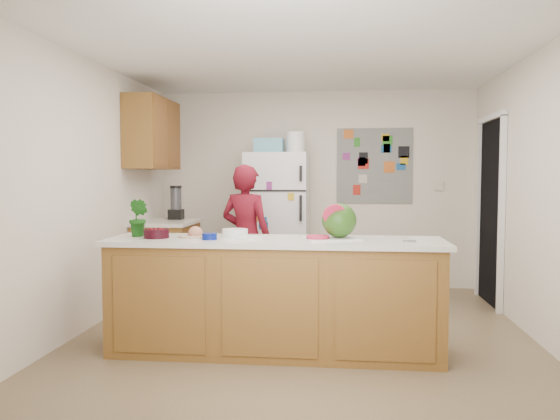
# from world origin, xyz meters

# --- Properties ---
(floor) EXTENTS (4.00, 4.50, 0.02)m
(floor) POSITION_xyz_m (0.00, 0.00, -0.01)
(floor) COLOR brown
(floor) RESTS_ON ground
(wall_back) EXTENTS (4.00, 0.02, 2.50)m
(wall_back) POSITION_xyz_m (0.00, 2.26, 1.25)
(wall_back) COLOR beige
(wall_back) RESTS_ON ground
(wall_left) EXTENTS (0.02, 4.50, 2.50)m
(wall_left) POSITION_xyz_m (-2.01, 0.00, 1.25)
(wall_left) COLOR beige
(wall_left) RESTS_ON ground
(wall_right) EXTENTS (0.02, 4.50, 2.50)m
(wall_right) POSITION_xyz_m (2.01, 0.00, 1.25)
(wall_right) COLOR beige
(wall_right) RESTS_ON ground
(ceiling) EXTENTS (4.00, 4.50, 0.02)m
(ceiling) POSITION_xyz_m (0.00, 0.00, 2.51)
(ceiling) COLOR white
(ceiling) RESTS_ON wall_back
(doorway) EXTENTS (0.03, 0.85, 2.04)m
(doorway) POSITION_xyz_m (1.99, 1.45, 1.02)
(doorway) COLOR black
(doorway) RESTS_ON ground
(peninsula_base) EXTENTS (2.60, 0.62, 0.88)m
(peninsula_base) POSITION_xyz_m (-0.20, -0.50, 0.44)
(peninsula_base) COLOR brown
(peninsula_base) RESTS_ON floor
(peninsula_top) EXTENTS (2.68, 0.70, 0.04)m
(peninsula_top) POSITION_xyz_m (-0.20, -0.50, 0.90)
(peninsula_top) COLOR silver
(peninsula_top) RESTS_ON peninsula_base
(side_counter_base) EXTENTS (0.60, 0.80, 0.86)m
(side_counter_base) POSITION_xyz_m (-1.69, 1.35, 0.43)
(side_counter_base) COLOR brown
(side_counter_base) RESTS_ON floor
(side_counter_top) EXTENTS (0.64, 0.84, 0.04)m
(side_counter_top) POSITION_xyz_m (-1.69, 1.35, 0.88)
(side_counter_top) COLOR silver
(side_counter_top) RESTS_ON side_counter_base
(upper_cabinets) EXTENTS (0.35, 1.00, 0.80)m
(upper_cabinets) POSITION_xyz_m (-1.82, 1.30, 1.90)
(upper_cabinets) COLOR brown
(upper_cabinets) RESTS_ON wall_left
(refrigerator) EXTENTS (0.75, 0.70, 1.70)m
(refrigerator) POSITION_xyz_m (-0.45, 1.88, 0.85)
(refrigerator) COLOR silver
(refrigerator) RESTS_ON floor
(fridge_top_bin) EXTENTS (0.35, 0.28, 0.18)m
(fridge_top_bin) POSITION_xyz_m (-0.55, 1.88, 1.79)
(fridge_top_bin) COLOR #5999B2
(fridge_top_bin) RESTS_ON refrigerator
(photo_collage) EXTENTS (0.95, 0.01, 0.95)m
(photo_collage) POSITION_xyz_m (0.75, 2.24, 1.55)
(photo_collage) COLOR slate
(photo_collage) RESTS_ON wall_back
(person) EXTENTS (0.65, 0.53, 1.54)m
(person) POSITION_xyz_m (-0.67, 0.87, 0.77)
(person) COLOR #5F0D19
(person) RESTS_ON floor
(blender_appliance) EXTENTS (0.13, 0.13, 0.38)m
(blender_appliance) POSITION_xyz_m (-1.64, 1.58, 1.09)
(blender_appliance) COLOR black
(blender_appliance) RESTS_ON side_counter_top
(cutting_board) EXTENTS (0.50, 0.43, 0.01)m
(cutting_board) POSITION_xyz_m (0.25, -0.48, 0.93)
(cutting_board) COLOR white
(cutting_board) RESTS_ON peninsula_top
(watermelon) EXTENTS (0.27, 0.27, 0.27)m
(watermelon) POSITION_xyz_m (0.31, -0.46, 1.07)
(watermelon) COLOR #235310
(watermelon) RESTS_ON cutting_board
(watermelon_slice) EXTENTS (0.18, 0.18, 0.02)m
(watermelon_slice) POSITION_xyz_m (0.15, -0.53, 0.94)
(watermelon_slice) COLOR red
(watermelon_slice) RESTS_ON cutting_board
(cherry_bowl) EXTENTS (0.22, 0.22, 0.07)m
(cherry_bowl) POSITION_xyz_m (-1.16, -0.54, 0.96)
(cherry_bowl) COLOR black
(cherry_bowl) RESTS_ON peninsula_top
(white_bowl) EXTENTS (0.25, 0.25, 0.06)m
(white_bowl) POSITION_xyz_m (-0.55, -0.34, 0.95)
(white_bowl) COLOR white
(white_bowl) RESTS_ON peninsula_top
(cobalt_bowl) EXTENTS (0.14, 0.14, 0.05)m
(cobalt_bowl) POSITION_xyz_m (-0.70, -0.60, 0.95)
(cobalt_bowl) COLOR #041165
(cobalt_bowl) RESTS_ON peninsula_top
(plate) EXTENTS (0.34, 0.34, 0.02)m
(plate) POSITION_xyz_m (-0.86, -0.44, 0.93)
(plate) COLOR #C2B495
(plate) RESTS_ON peninsula_top
(paper_towel) EXTENTS (0.23, 0.22, 0.02)m
(paper_towel) POSITION_xyz_m (-0.40, -0.51, 0.93)
(paper_towel) COLOR white
(paper_towel) RESTS_ON peninsula_top
(keys) EXTENTS (0.10, 0.05, 0.01)m
(keys) POSITION_xyz_m (0.84, -0.60, 0.93)
(keys) COLOR gray
(keys) RESTS_ON peninsula_top
(potted_plant) EXTENTS (0.22, 0.20, 0.31)m
(potted_plant) POSITION_xyz_m (-1.33, -0.45, 1.08)
(potted_plant) COLOR #164210
(potted_plant) RESTS_ON peninsula_top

